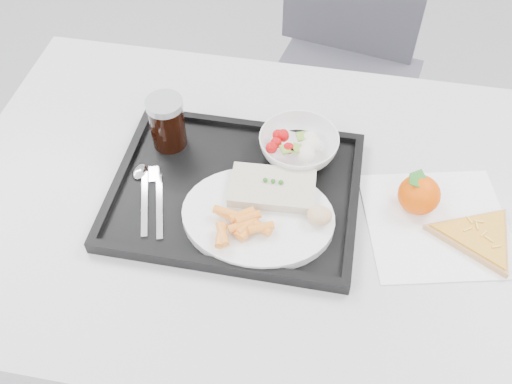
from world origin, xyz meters
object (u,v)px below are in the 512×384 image
Objects in this scene: tray at (236,191)px; salad_bowl at (299,146)px; dinner_plate at (258,217)px; pizza_slice at (478,237)px; cola_glass at (167,122)px; table at (270,219)px; chair at (345,51)px; tangerine at (419,194)px.

salad_bowl is (0.10, 0.11, 0.03)m from tray.
tray is 1.67× the size of dinner_plate.
cola_glass is at bearing 168.57° from pizza_slice.
dinner_plate is at bearing -174.42° from pizza_slice.
table is 5.99× the size of pizza_slice.
chair is (0.10, 0.76, -0.15)m from table.
tray is at bearing -102.17° from chair.
pizza_slice is (0.44, -0.02, 0.00)m from tray.
tangerine is at bearing -7.45° from cola_glass.
salad_bowl is 1.41× the size of cola_glass.
pizza_slice is at bearing -3.19° from tray.
chair is 0.82m from tray.
table is 0.27m from cola_glass.
table is 11.11× the size of cola_glass.
pizza_slice is at bearing -27.63° from tangerine.
table is 0.10m from tray.
dinner_plate is 3.08× the size of tangerine.
tangerine is (0.16, -0.74, 0.25)m from chair.
chair is 0.87m from dinner_plate.
tray is (-0.17, -0.77, 0.22)m from chair.
table is at bearing 175.74° from pizza_slice.
chair reaches higher than tangerine.
tray reaches higher than table.
cola_glass reaches higher than pizza_slice.
tangerine is at bearing -77.40° from chair.
pizza_slice is at bearing -21.73° from salad_bowl.
table is at bearing 2.97° from tray.
salad_bowl is at bearing 74.43° from dinner_plate.
tangerine is 0.12m from pizza_slice.
chair is 0.87m from pizza_slice.
dinner_plate is at bearing -48.99° from tray.
chair is 6.11× the size of salad_bowl.
tray is at bearing -31.96° from cola_glass.
cola_glass is at bearing 142.72° from dinner_plate.
cola_glass is 0.60m from pizza_slice.
chair is 10.60× the size of tangerine.
chair is 8.61× the size of cola_glass.
salad_bowl is (-0.06, -0.66, 0.25)m from chair.
pizza_slice is at bearing -11.43° from cola_glass.
table is 0.11m from dinner_plate.
chair is 2.07× the size of tray.
dinner_plate is 1.35× the size of pizza_slice.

